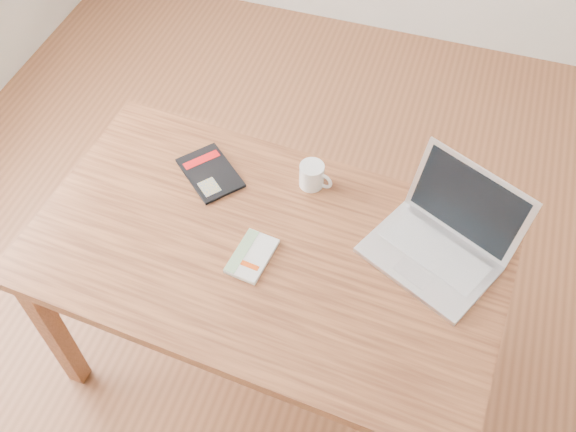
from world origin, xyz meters
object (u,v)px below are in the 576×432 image
(desk, at_px, (267,264))
(white_guidebook, at_px, (252,256))
(laptop, at_px, (442,239))
(black_guidebook, at_px, (210,173))
(coffee_mug, at_px, (312,175))

(desk, relative_size, white_guidebook, 8.19)
(desk, bearing_deg, laptop, 21.23)
(black_guidebook, xyz_separation_m, laptop, (0.77, -0.06, 0.05))
(desk, relative_size, laptop, 3.16)
(desk, relative_size, black_guidebook, 5.63)
(coffee_mug, bearing_deg, black_guidebook, -154.79)
(desk, xyz_separation_m, black_guidebook, (-0.27, 0.22, 0.10))
(desk, height_order, white_guidebook, white_guidebook)
(black_guidebook, xyz_separation_m, coffee_mug, (0.33, 0.06, 0.04))
(desk, height_order, black_guidebook, black_guidebook)
(white_guidebook, distance_m, coffee_mug, 0.34)
(white_guidebook, height_order, coffee_mug, coffee_mug)
(black_guidebook, bearing_deg, desk, -88.76)
(desk, height_order, laptop, laptop)
(black_guidebook, relative_size, laptop, 0.56)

